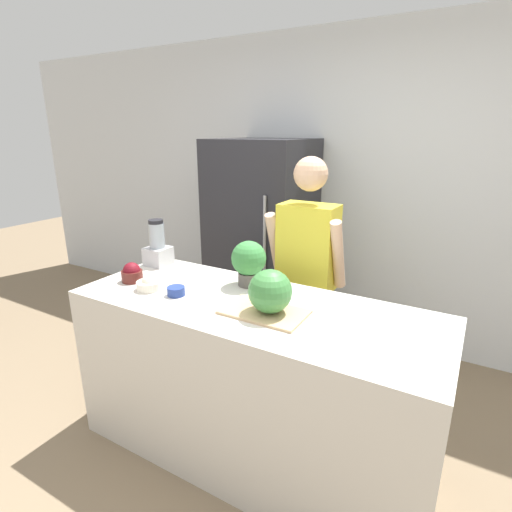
% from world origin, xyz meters
% --- Properties ---
extents(ground_plane, '(14.00, 14.00, 0.00)m').
position_xyz_m(ground_plane, '(0.00, 0.00, 0.00)').
color(ground_plane, '#7F6B51').
extents(wall_back, '(8.00, 0.06, 2.60)m').
position_xyz_m(wall_back, '(0.00, 2.08, 1.30)').
color(wall_back, silver).
rests_on(wall_back, ground_plane).
extents(counter_island, '(1.96, 0.75, 0.94)m').
position_xyz_m(counter_island, '(0.00, 0.37, 0.47)').
color(counter_island, beige).
rests_on(counter_island, ground_plane).
extents(refrigerator, '(0.77, 0.76, 1.74)m').
position_xyz_m(refrigerator, '(-0.66, 1.66, 0.87)').
color(refrigerator, '#232328').
rests_on(refrigerator, ground_plane).
extents(person, '(0.51, 0.26, 1.65)m').
position_xyz_m(person, '(0.01, 1.06, 0.86)').
color(person, gray).
rests_on(person, ground_plane).
extents(cutting_board, '(0.41, 0.25, 0.01)m').
position_xyz_m(cutting_board, '(0.11, 0.30, 0.95)').
color(cutting_board, tan).
rests_on(cutting_board, counter_island).
extents(watermelon, '(0.22, 0.22, 0.22)m').
position_xyz_m(watermelon, '(0.14, 0.31, 1.06)').
color(watermelon, '#3D7F3D').
rests_on(watermelon, cutting_board).
extents(bowl_cherries, '(0.12, 0.12, 0.12)m').
position_xyz_m(bowl_cherries, '(-0.79, 0.29, 0.99)').
color(bowl_cherries, '#511E19').
rests_on(bowl_cherries, counter_island).
extents(bowl_cream, '(0.14, 0.14, 0.09)m').
position_xyz_m(bowl_cream, '(-0.61, 0.25, 0.97)').
color(bowl_cream, beige).
rests_on(bowl_cream, counter_island).
extents(bowl_small_blue, '(0.10, 0.10, 0.05)m').
position_xyz_m(bowl_small_blue, '(-0.42, 0.26, 0.97)').
color(bowl_small_blue, navy).
rests_on(bowl_small_blue, counter_island).
extents(blender, '(0.15, 0.15, 0.31)m').
position_xyz_m(blender, '(-0.87, 0.60, 1.06)').
color(blender, '#B7B7BC').
rests_on(blender, counter_island).
extents(potted_plant, '(0.20, 0.20, 0.26)m').
position_xyz_m(potted_plant, '(-0.15, 0.59, 1.09)').
color(potted_plant, '#514C47').
rests_on(potted_plant, counter_island).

